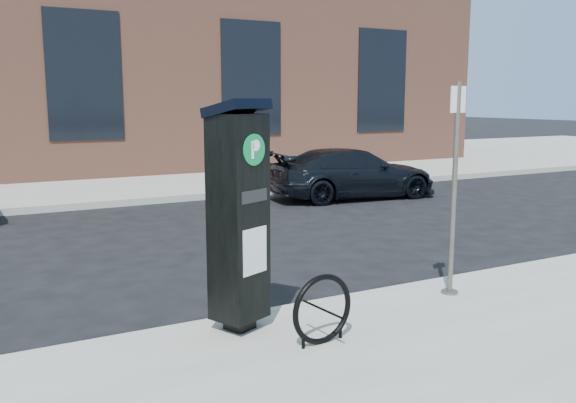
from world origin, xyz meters
TOP-DOWN VIEW (x-y plane):
  - ground at (0.00, 0.00)m, footprint 120.00×120.00m
  - sidewalk_far at (0.00, 14.00)m, footprint 60.00×12.00m
  - curb_near at (0.00, -0.02)m, footprint 60.00×0.12m
  - curb_far at (0.00, 8.02)m, footprint 60.00×0.12m
  - building at (-0.00, 17.00)m, footprint 28.00×10.05m
  - parking_kiosk at (-0.82, -0.35)m, footprint 0.64×0.61m
  - sign_pole at (1.75, -0.48)m, footprint 0.21×0.19m
  - bike_rack at (-0.30, -1.04)m, footprint 0.66×0.13m
  - car_dark at (5.17, 6.58)m, footprint 4.28×2.09m

SIDE VIEW (x-z plane):
  - ground at x=0.00m, z-range 0.00..0.00m
  - sidewalk_far at x=0.00m, z-range 0.00..0.15m
  - curb_near at x=0.00m, z-range -0.01..0.15m
  - curb_far at x=0.00m, z-range -0.01..0.15m
  - bike_rack at x=-0.30m, z-range 0.14..0.80m
  - car_dark at x=5.17m, z-range 0.00..1.20m
  - parking_kiosk at x=-0.82m, z-range 0.18..2.38m
  - sign_pole at x=1.75m, z-range 0.14..2.53m
  - building at x=0.00m, z-range 0.02..8.27m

